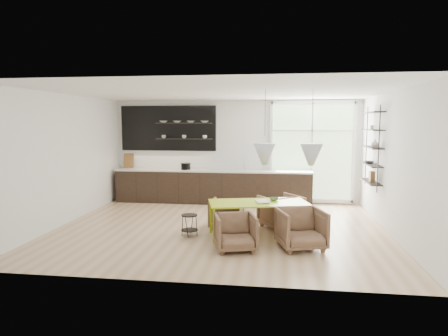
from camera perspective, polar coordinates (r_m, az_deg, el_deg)
room at (r=9.49m, az=3.89°, el=1.62°), size 7.02×6.01×2.91m
kitchen_run at (r=11.31m, az=-2.07°, el=-1.96°), size 5.54×0.69×2.75m
right_shelving at (r=9.78m, az=20.42°, el=2.49°), size 0.26×1.22×1.90m
dining_table at (r=7.97m, az=4.93°, el=-5.19°), size 2.08×1.30×0.70m
armchair_back_left at (r=8.66m, az=0.38°, el=-6.52°), size 0.71×0.73×0.63m
armchair_back_right at (r=8.74m, az=8.11°, el=-6.16°), size 1.09×1.09×0.72m
armchair_front_left at (r=7.20m, az=1.63°, el=-9.16°), size 0.86×0.88×0.65m
armchair_front_right at (r=7.40m, az=10.96°, el=-8.54°), size 0.98×0.99×0.73m
wire_stool at (r=8.10m, az=-4.96°, el=-7.73°), size 0.34×0.34×0.43m
table_book at (r=7.91m, az=4.62°, el=-4.82°), size 0.31×0.37×0.03m
table_bowl at (r=8.14m, az=7.15°, el=-4.43°), size 0.19×0.19×0.06m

